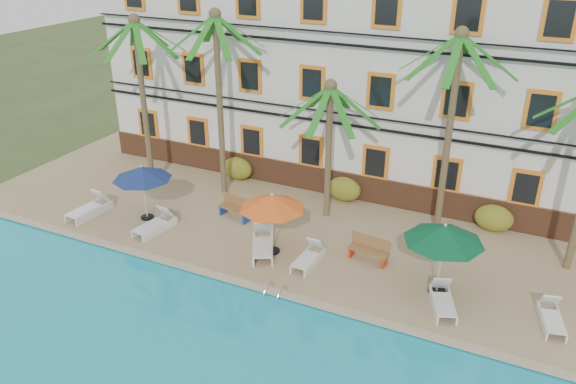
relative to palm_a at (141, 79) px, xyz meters
The scene contains 23 objects.
ground 10.96m from the palm_a, 27.53° to the right, with size 100.00×100.00×0.00m, color #384C23.
pool_deck 9.97m from the palm_a, ahead, with size 30.00×12.00×0.25m, color tan.
pool_coping 11.23m from the palm_a, 32.07° to the right, with size 30.00×0.35×0.06m, color tan.
hotel_building 10.18m from the palm_a, 32.89° to the left, with size 25.40×6.44×10.22m.
palm_a is the anchor object (origin of this frame).
palm_b 3.63m from the palm_a, 10.13° to the left, with size 4.10×4.10×8.10m.
palm_c 8.74m from the palm_a, ahead, with size 4.10×4.10×5.81m.
palm_d 13.16m from the palm_a, ahead, with size 4.10×4.10×7.96m.
shrub_left 5.99m from the palm_a, 32.10° to the left, with size 1.50×0.90×1.10m, color #2B5317.
shrub_mid 10.10m from the palm_a, 13.67° to the left, with size 1.50×0.90×1.10m, color #2B5317.
shrub_right 15.90m from the palm_a, ahead, with size 1.50×0.90×1.10m, color #2B5317.
umbrella_blue 4.60m from the palm_a, 55.81° to the right, with size 2.39×2.39×2.40m.
umbrella_red 8.98m from the palm_a, 21.21° to the right, with size 2.43×2.43×2.43m.
umbrella_green 14.59m from the palm_a, 12.10° to the right, with size 2.59×2.59×2.59m.
lounger_a 5.97m from the palm_a, 95.70° to the right, with size 0.89×2.06×0.95m.
lounger_b 6.63m from the palm_a, 50.77° to the right, with size 0.94×1.96×0.89m.
lounger_c 9.45m from the palm_a, 22.90° to the right, with size 1.61×2.17×0.98m.
lounger_d 11.04m from the palm_a, 18.85° to the right, with size 0.70×1.75×0.81m.
lounger_e 15.55m from the palm_a, 14.68° to the right, with size 1.21×1.88×0.84m.
lounger_f 18.41m from the palm_a, 10.28° to the right, with size 0.95×1.75×0.78m.
bench_left 7.09m from the palm_a, 13.62° to the right, with size 1.57×0.79×0.93m.
bench_right 12.39m from the palm_a, 10.45° to the right, with size 1.55×0.66×0.93m.
pool_ladder 11.81m from the palm_a, 30.62° to the right, with size 0.54×0.74×0.74m.
Camera 1 is at (7.60, -14.61, 11.31)m, focal length 35.00 mm.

